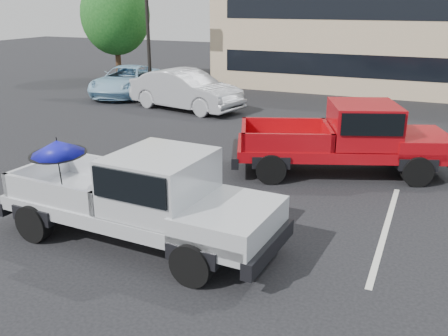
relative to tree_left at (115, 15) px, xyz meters
The scene contains 9 objects.
ground 22.34m from the tree_left, 50.53° to the right, with size 90.00×90.00×0.00m, color black.
stripe_left 18.97m from the tree_left, 53.75° to the right, with size 0.12×5.00×0.01m, color silver.
stripe_right 22.98m from the tree_left, 41.42° to the right, with size 0.12×5.00×0.01m, color silver.
motel_building 16.50m from the tree_left, 14.00° to the left, with size 20.40×8.40×6.30m.
tree_left is the anchor object (origin of this frame).
silver_pickup 21.89m from the tree_left, 53.67° to the right, with size 5.79×2.37×2.06m.
red_pickup 19.74m from the tree_left, 36.43° to the right, with size 6.23×3.97×1.94m.
silver_sedan 10.07m from the tree_left, 38.06° to the right, with size 1.81×5.18×1.71m, color #A8AAB0.
blue_suv 5.99m from the tree_left, 50.85° to the right, with size 2.38×5.16×1.43m, color #94C0DD.
Camera 1 is at (3.66, -8.01, 4.54)m, focal length 40.00 mm.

